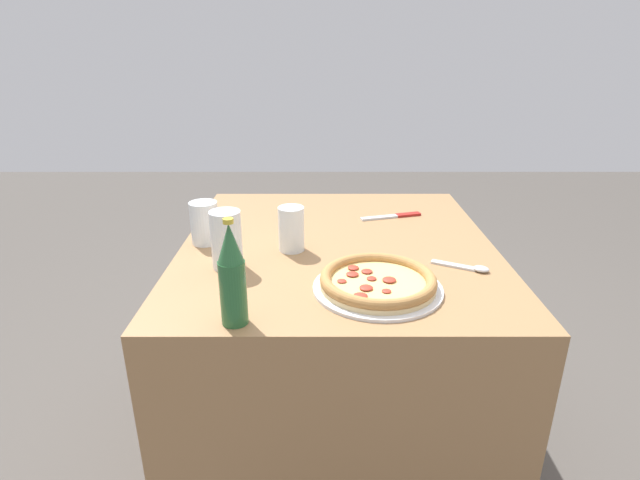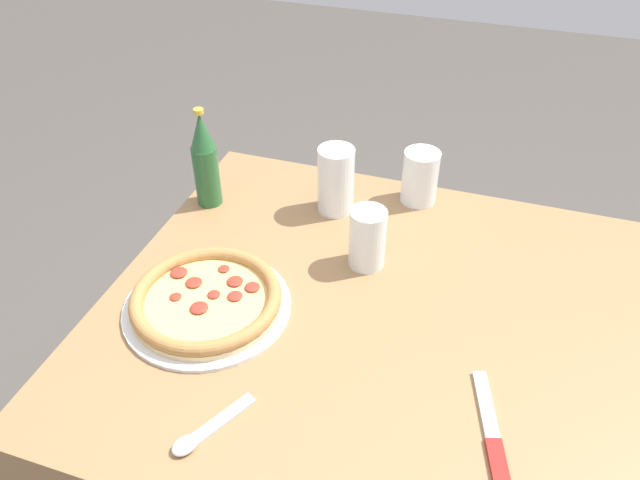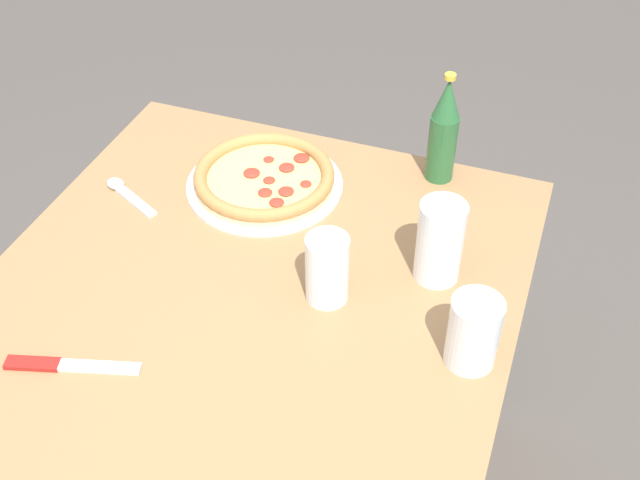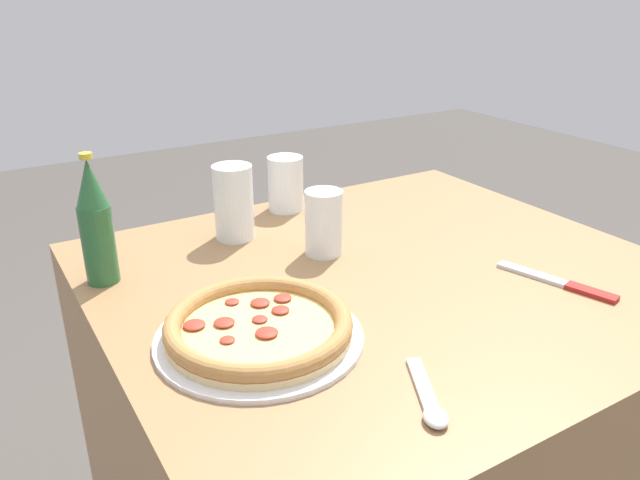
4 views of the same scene
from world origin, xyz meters
name	(u,v)px [view 3 (image 3 of 4)]	position (x,y,z in m)	size (l,w,h in m)	color
table	(255,433)	(0.00, 0.00, 0.39)	(1.02, 0.91, 0.78)	#997047
pizza_veggie	(264,178)	(0.30, 0.09, 0.80)	(0.31, 0.31, 0.04)	silver
glass_water	(473,334)	(0.00, -0.39, 0.84)	(0.08, 0.08, 0.13)	white
glass_lemonade	(440,244)	(0.17, -0.30, 0.85)	(0.08, 0.08, 0.15)	white
glass_mango_juice	(327,271)	(0.06, -0.13, 0.84)	(0.07, 0.07, 0.13)	white
beer_bottle	(444,131)	(0.45, -0.23, 0.89)	(0.06, 0.06, 0.23)	#286033
knife	(66,365)	(-0.23, 0.20, 0.78)	(0.08, 0.21, 0.01)	maroon
spoon	(124,191)	(0.19, 0.34, 0.78)	(0.09, 0.15, 0.01)	silver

